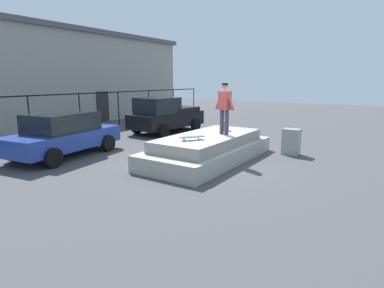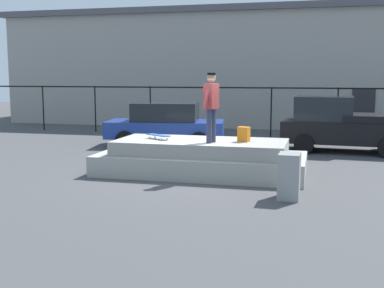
% 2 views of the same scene
% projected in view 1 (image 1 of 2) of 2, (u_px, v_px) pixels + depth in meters
% --- Properties ---
extents(ground_plane, '(60.00, 60.00, 0.00)m').
position_uv_depth(ground_plane, '(207.00, 162.00, 10.68)').
color(ground_plane, '#424244').
extents(concrete_ledge, '(5.40, 2.42, 0.89)m').
position_uv_depth(concrete_ledge, '(209.00, 148.00, 10.90)').
color(concrete_ledge, '#9E9B93').
rests_on(concrete_ledge, ground_plane).
extents(skateboarder, '(0.34, 0.85, 1.75)m').
position_uv_depth(skateboarder, '(225.00, 105.00, 10.67)').
color(skateboarder, '#2D334C').
rests_on(skateboarder, concrete_ledge).
extents(skateboard, '(0.76, 0.58, 0.12)m').
position_uv_depth(skateboard, '(192.00, 137.00, 9.80)').
color(skateboard, '#264C8C').
rests_on(skateboard, concrete_ledge).
extents(backpack, '(0.32, 0.27, 0.38)m').
position_uv_depth(backpack, '(224.00, 125.00, 11.68)').
color(backpack, orange).
rests_on(backpack, concrete_ledge).
extents(car_blue_sedan_near, '(4.44, 2.54, 1.59)m').
position_uv_depth(car_blue_sedan_near, '(63.00, 134.00, 11.38)').
color(car_blue_sedan_near, navy).
rests_on(car_blue_sedan_near, ground_plane).
extents(car_black_pickup_mid, '(4.31, 2.30, 1.87)m').
position_uv_depth(car_black_pickup_mid, '(165.00, 115.00, 16.51)').
color(car_black_pickup_mid, black).
rests_on(car_black_pickup_mid, ground_plane).
extents(utility_box, '(0.45, 0.61, 0.97)m').
position_uv_depth(utility_box, '(291.00, 142.00, 11.68)').
color(utility_box, gray).
rests_on(utility_box, ground_plane).
extents(fence_row, '(24.06, 0.06, 2.10)m').
position_uv_depth(fence_row, '(56.00, 107.00, 14.97)').
color(fence_row, black).
rests_on(fence_row, ground_plane).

